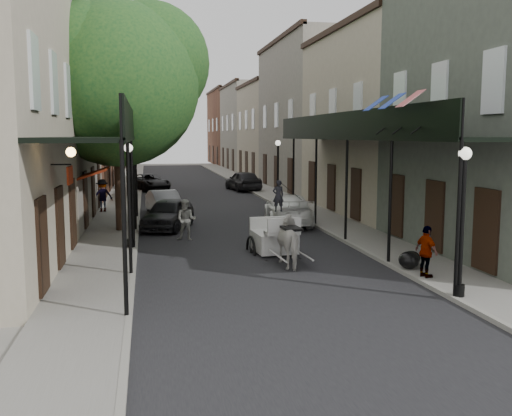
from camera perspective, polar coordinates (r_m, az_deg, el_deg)
name	(u,v)px	position (r m, az deg, el deg)	size (l,w,h in m)	color
ground	(280,288)	(15.59, 2.45, -8.00)	(140.00, 140.00, 0.00)	gray
road	(205,203)	(35.04, -5.10, 0.52)	(8.00, 90.00, 0.01)	black
sidewalk_left	(122,204)	(34.90, -13.30, 0.41)	(2.20, 90.00, 0.12)	gray
sidewalk_right	(284,200)	(35.88, 2.87, 0.78)	(2.20, 90.00, 0.12)	gray
building_row_left	(75,120)	(44.94, -17.61, 8.39)	(5.00, 80.00, 10.50)	#B0A58D
building_row_right	(299,121)	(46.25, 4.31, 8.66)	(5.00, 80.00, 10.50)	gray
gallery_left	(109,137)	(21.65, -14.44, 6.90)	(2.20, 18.05, 4.88)	black
gallery_right	(358,137)	(23.14, 10.15, 7.02)	(2.20, 18.05, 4.88)	black
tree_near	(127,78)	(24.93, -12.78, 12.57)	(7.31, 6.80, 9.63)	#382619
tree_far	(133,109)	(38.85, -12.17, 9.66)	(6.45, 6.00, 8.61)	#382619
lamppost_right_near	(462,220)	(14.87, 19.91, -1.11)	(0.32, 0.32, 3.71)	black
lamppost_left	(130,194)	(20.74, -12.53, 1.41)	(0.32, 0.32, 3.71)	black
lamppost_right_far	(278,171)	(33.56, 2.20, 3.75)	(0.32, 0.32, 3.71)	black
horse	(292,241)	(18.01, 3.65, -3.36)	(0.85, 1.86, 1.58)	beige
carriage	(271,223)	(20.29, 1.51, -1.47)	(1.72, 2.40, 2.63)	black
pedestrian_walking	(186,220)	(22.52, -6.99, -1.20)	(0.79, 0.62, 1.62)	#A7A89E
pedestrian_sidewalk_left	(102,195)	(31.01, -15.11, 1.22)	(1.11, 0.64, 1.71)	gray
pedestrian_sidewalk_right	(426,252)	(16.77, 16.67, -4.20)	(0.86, 0.36, 1.47)	gray
car_left_near	(168,214)	(25.39, -8.79, -0.57)	(1.61, 4.01, 1.37)	black
car_left_mid	(165,203)	(29.87, -9.11, 0.50)	(1.34, 3.84, 1.26)	gray
car_left_far	(149,182)	(43.66, -10.66, 2.56)	(2.06, 4.47, 1.24)	black
car_right_near	(288,209)	(26.47, 3.24, -0.13)	(1.97, 4.85, 1.41)	white
car_right_far	(243,181)	(42.67, -1.30, 2.76)	(1.78, 4.43, 1.51)	black
trash_bags	(410,259)	(17.99, 15.14, -4.98)	(0.89, 1.04, 0.53)	black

